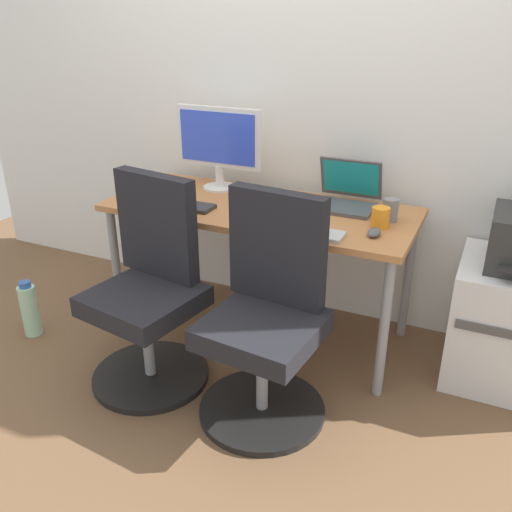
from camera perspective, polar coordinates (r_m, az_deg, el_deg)
ground_plane at (r=3.00m, az=0.40°, el=-7.64°), size 5.28×5.28×0.00m
back_wall at (r=2.93m, az=3.93°, el=18.66°), size 4.40×0.04×2.60m
desk at (r=2.72m, az=0.44°, el=3.82°), size 1.51×0.65×0.70m
office_chair_left at (r=2.51m, az=-11.01°, el=-3.76°), size 0.54×0.54×0.94m
office_chair_right at (r=2.25m, az=1.19°, el=-6.73°), size 0.54×0.54×0.94m
water_bottle_on_floor at (r=3.12m, az=-22.56°, el=-5.19°), size 0.09×0.09×0.31m
desktop_monitor at (r=2.92m, az=-3.93°, el=11.74°), size 0.48×0.18×0.43m
open_laptop at (r=2.73m, az=9.30°, el=6.30°), size 0.31×0.29×0.22m
keyboard_by_monitor at (r=2.72m, az=-7.86°, el=5.33°), size 0.34×0.12×0.02m
keyboard_by_laptop at (r=2.36m, az=5.12°, el=2.55°), size 0.34×0.12×0.02m
mouse_by_monitor at (r=2.70m, az=3.75°, el=5.56°), size 0.06×0.10×0.03m
mouse_by_laptop at (r=2.38m, az=12.24°, el=2.44°), size 0.06×0.10×0.03m
coffee_mug at (r=2.48m, az=12.86°, el=3.95°), size 0.08×0.08×0.09m
pen_cup at (r=2.56m, az=13.84°, el=4.70°), size 0.07×0.07×0.10m
phone_near_laptop at (r=2.56m, az=-0.12°, el=4.27°), size 0.07×0.14×0.01m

